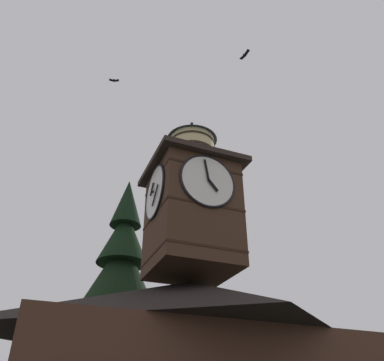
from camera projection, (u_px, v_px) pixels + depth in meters
name	position (u px, v px, depth m)	size (l,w,h in m)	color
clock_tower	(192.00, 201.00, 17.55)	(4.07, 4.07, 7.80)	#422B1E
pine_tree_behind	(117.00, 312.00, 20.96)	(5.98, 5.98, 14.47)	#473323
moon	(177.00, 319.00, 52.35)	(1.98, 1.98, 1.98)	silver
flying_bird_high	(245.00, 55.00, 20.79)	(0.24, 0.75, 0.12)	black
flying_bird_low	(114.00, 80.00, 23.63)	(0.60, 0.31, 0.12)	black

